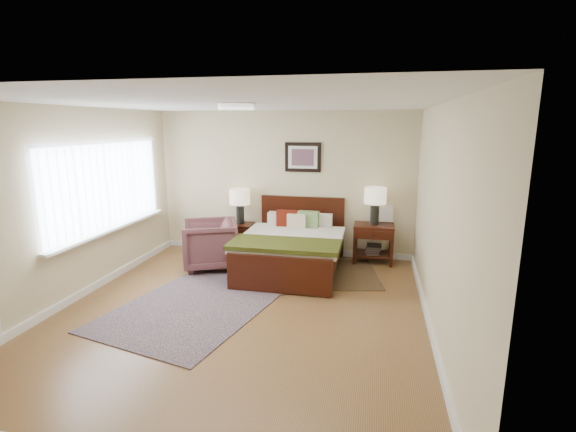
{
  "coord_description": "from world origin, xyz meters",
  "views": [
    {
      "loc": [
        1.55,
        -4.58,
        2.26
      ],
      "look_at": [
        0.42,
        0.83,
        1.05
      ],
      "focal_mm": 26.0,
      "sensor_mm": 36.0,
      "label": 1
    }
  ],
  "objects_px": {
    "nightstand_left": "(240,230)",
    "armchair": "(210,244)",
    "lamp_left": "(240,200)",
    "rug_persian": "(196,305)",
    "lamp_right": "(375,199)",
    "nightstand_right": "(373,239)",
    "bed": "(292,242)"
  },
  "relations": [
    {
      "from": "nightstand_right",
      "to": "rug_persian",
      "type": "height_order",
      "value": "nightstand_right"
    },
    {
      "from": "bed",
      "to": "rug_persian",
      "type": "height_order",
      "value": "bed"
    },
    {
      "from": "lamp_right",
      "to": "rug_persian",
      "type": "height_order",
      "value": "lamp_right"
    },
    {
      "from": "nightstand_left",
      "to": "rug_persian",
      "type": "distance_m",
      "value": 2.27
    },
    {
      "from": "nightstand_right",
      "to": "nightstand_left",
      "type": "bearing_deg",
      "value": -179.85
    },
    {
      "from": "lamp_right",
      "to": "armchair",
      "type": "distance_m",
      "value": 2.78
    },
    {
      "from": "nightstand_right",
      "to": "lamp_left",
      "type": "relative_size",
      "value": 1.07
    },
    {
      "from": "bed",
      "to": "lamp_right",
      "type": "bearing_deg",
      "value": 29.59
    },
    {
      "from": "lamp_left",
      "to": "rug_persian",
      "type": "distance_m",
      "value": 2.46
    },
    {
      "from": "nightstand_left",
      "to": "armchair",
      "type": "xyz_separation_m",
      "value": [
        -0.25,
        -0.8,
        -0.04
      ]
    },
    {
      "from": "nightstand_right",
      "to": "armchair",
      "type": "distance_m",
      "value": 2.69
    },
    {
      "from": "bed",
      "to": "nightstand_right",
      "type": "xyz_separation_m",
      "value": [
        1.24,
        0.69,
        -0.08
      ]
    },
    {
      "from": "bed",
      "to": "nightstand_right",
      "type": "height_order",
      "value": "bed"
    },
    {
      "from": "lamp_left",
      "to": "lamp_right",
      "type": "xyz_separation_m",
      "value": [
        2.32,
        0.0,
        0.1
      ]
    },
    {
      "from": "nightstand_right",
      "to": "lamp_right",
      "type": "relative_size",
      "value": 1.07
    },
    {
      "from": "lamp_left",
      "to": "lamp_right",
      "type": "height_order",
      "value": "lamp_right"
    },
    {
      "from": "nightstand_left",
      "to": "rug_persian",
      "type": "xyz_separation_m",
      "value": [
        0.13,
        -2.23,
        -0.42
      ]
    },
    {
      "from": "bed",
      "to": "nightstand_left",
      "type": "xyz_separation_m",
      "value": [
        -1.08,
        0.68,
        -0.05
      ]
    },
    {
      "from": "bed",
      "to": "nightstand_right",
      "type": "relative_size",
      "value": 2.91
    },
    {
      "from": "nightstand_left",
      "to": "lamp_right",
      "type": "relative_size",
      "value": 0.9
    },
    {
      "from": "lamp_left",
      "to": "rug_persian",
      "type": "bearing_deg",
      "value": -86.82
    },
    {
      "from": "nightstand_left",
      "to": "armchair",
      "type": "bearing_deg",
      "value": -107.27
    },
    {
      "from": "nightstand_left",
      "to": "lamp_right",
      "type": "distance_m",
      "value": 2.41
    },
    {
      "from": "nightstand_right",
      "to": "lamp_right",
      "type": "xyz_separation_m",
      "value": [
        0.0,
        0.01,
        0.69
      ]
    },
    {
      "from": "nightstand_left",
      "to": "lamp_right",
      "type": "bearing_deg",
      "value": 0.49
    },
    {
      "from": "armchair",
      "to": "nightstand_left",
      "type": "bearing_deg",
      "value": 140.49
    },
    {
      "from": "nightstand_right",
      "to": "lamp_left",
      "type": "bearing_deg",
      "value": 179.65
    },
    {
      "from": "lamp_left",
      "to": "armchair",
      "type": "distance_m",
      "value": 1.04
    },
    {
      "from": "armchair",
      "to": "rug_persian",
      "type": "relative_size",
      "value": 0.36
    },
    {
      "from": "bed",
      "to": "lamp_left",
      "type": "bearing_deg",
      "value": 146.84
    },
    {
      "from": "nightstand_right",
      "to": "armchair",
      "type": "relative_size",
      "value": 0.77
    },
    {
      "from": "lamp_right",
      "to": "lamp_left",
      "type": "bearing_deg",
      "value": 180.0
    }
  ]
}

